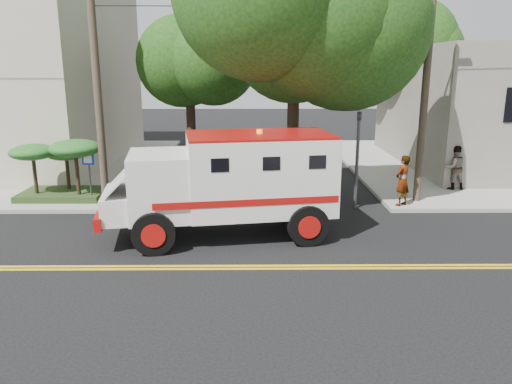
{
  "coord_description": "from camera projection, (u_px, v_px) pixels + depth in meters",
  "views": [
    {
      "loc": [
        -0.06,
        -12.32,
        5.2
      ],
      "look_at": [
        0.07,
        1.84,
        1.6
      ],
      "focal_mm": 35.0,
      "sensor_mm": 36.0,
      "label": 1
    }
  ],
  "objects": [
    {
      "name": "ground",
      "position": [
        254.0,
        267.0,
        13.22
      ],
      "size": [
        100.0,
        100.0,
        0.0
      ],
      "primitive_type": "plane",
      "color": "black",
      "rests_on": "ground"
    },
    {
      "name": "sidewalk_ne",
      "position": [
        507.0,
        165.0,
        26.4
      ],
      "size": [
        17.0,
        17.0,
        0.15
      ],
      "primitive_type": "cube",
      "color": "gray",
      "rests_on": "ground"
    },
    {
      "name": "utility_pole_left",
      "position": [
        97.0,
        86.0,
        17.87
      ],
      "size": [
        0.28,
        0.28,
        9.0
      ],
      "primitive_type": "cylinder",
      "color": "#382D23",
      "rests_on": "ground"
    },
    {
      "name": "utility_pole_right",
      "position": [
        426.0,
        85.0,
        18.17
      ],
      "size": [
        0.28,
        0.28,
        9.0
      ],
      "primitive_type": "cylinder",
      "color": "#382D23",
      "rests_on": "ground"
    },
    {
      "name": "tree_main",
      "position": [
        308.0,
        7.0,
        17.48
      ],
      "size": [
        6.08,
        5.7,
        9.85
      ],
      "color": "black",
      "rests_on": "ground"
    },
    {
      "name": "tree_left",
      "position": [
        195.0,
        54.0,
        23.2
      ],
      "size": [
        4.48,
        4.2,
        7.7
      ],
      "color": "black",
      "rests_on": "ground"
    },
    {
      "name": "tree_right",
      "position": [
        415.0,
        48.0,
        27.07
      ],
      "size": [
        4.8,
        4.5,
        8.2
      ],
      "color": "black",
      "rests_on": "ground"
    },
    {
      "name": "traffic_signal",
      "position": [
        358.0,
        150.0,
        18.13
      ],
      "size": [
        0.15,
        0.18,
        3.6
      ],
      "color": "#3F3F42",
      "rests_on": "ground"
    },
    {
      "name": "accessibility_sign",
      "position": [
        89.0,
        170.0,
        18.81
      ],
      "size": [
        0.45,
        0.1,
        2.02
      ],
      "color": "#3F3F42",
      "rests_on": "ground"
    },
    {
      "name": "palm_planter",
      "position": [
        60.0,
        161.0,
        19.17
      ],
      "size": [
        3.52,
        2.63,
        2.36
      ],
      "color": "#1E3314",
      "rests_on": "sidewalk_nw"
    },
    {
      "name": "armored_truck",
      "position": [
        230.0,
        179.0,
        15.27
      ],
      "size": [
        7.35,
        3.74,
        3.2
      ],
      "rotation": [
        0.0,
        0.0,
        0.16
      ],
      "color": "silver",
      "rests_on": "ground"
    },
    {
      "name": "pedestrian_a",
      "position": [
        403.0,
        181.0,
        18.33
      ],
      "size": [
        0.81,
        0.78,
        1.88
      ],
      "primitive_type": "imported",
      "rotation": [
        0.0,
        0.0,
        3.84
      ],
      "color": "gray",
      "rests_on": "sidewalk_ne"
    },
    {
      "name": "pedestrian_b",
      "position": [
        454.0,
        167.0,
        20.81
      ],
      "size": [
        0.95,
        0.77,
        1.83
      ],
      "primitive_type": "imported",
      "rotation": [
        0.0,
        0.0,
        3.23
      ],
      "color": "gray",
      "rests_on": "sidewalk_ne"
    }
  ]
}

